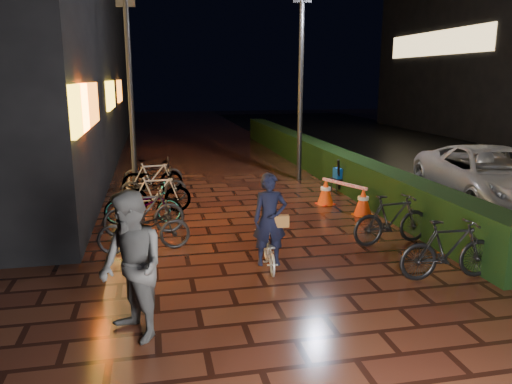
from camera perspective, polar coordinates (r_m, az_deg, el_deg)
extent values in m
plane|color=#381911|center=(9.00, 3.04, -7.64)|extent=(80.00, 80.00, 0.00)
cube|color=black|center=(17.25, 6.93, 4.00)|extent=(0.70, 20.00, 1.00)
imported|color=#515253|center=(6.27, -14.02, -8.29)|extent=(1.07, 1.14, 1.87)
imported|color=#AEADB2|center=(13.76, 25.39, 1.56)|extent=(3.32, 5.61, 1.46)
cube|color=yellow|center=(9.73, -19.50, 8.92)|extent=(0.08, 2.00, 0.90)
cube|color=orange|center=(11.22, -18.52, 9.44)|extent=(0.08, 3.00, 0.90)
cube|color=yellow|center=(17.19, -16.28, 10.60)|extent=(0.08, 2.80, 0.90)
cube|color=orange|center=(22.18, -15.34, 11.08)|extent=(0.08, 2.20, 0.90)
cube|color=black|center=(32.94, 26.49, 18.39)|extent=(8.00, 14.00, 14.00)
cube|color=#FFD88C|center=(30.50, 19.86, 15.70)|extent=(0.06, 10.00, 1.30)
cylinder|color=black|center=(15.53, 5.11, 11.57)|extent=(0.19, 0.19, 5.59)
cylinder|color=black|center=(14.37, -14.12, 10.47)|extent=(0.16, 0.16, 5.26)
cube|color=black|center=(14.50, -14.71, 20.48)|extent=(0.51, 0.15, 0.35)
imported|color=silver|center=(8.48, 1.48, -6.75)|extent=(0.50, 1.18, 0.61)
imported|color=black|center=(8.22, 1.59, -3.17)|extent=(0.59, 0.42, 1.55)
cube|color=#9C612A|center=(8.23, 2.84, -3.35)|extent=(0.28, 0.14, 0.20)
cone|color=red|center=(11.92, 12.15, -1.02)|extent=(0.43, 0.43, 0.68)
cone|color=#E03F0B|center=(12.78, 7.96, 0.09)|extent=(0.43, 0.43, 0.68)
cube|color=#E35C0B|center=(12.00, 12.07, -2.53)|extent=(0.49, 0.49, 0.03)
cube|color=red|center=(12.85, 7.92, -1.33)|extent=(0.49, 0.49, 0.03)
cube|color=red|center=(12.27, 10.04, 0.93)|extent=(0.65, 1.37, 0.07)
cube|color=black|center=(14.24, 9.69, 1.52)|extent=(0.55, 0.46, 0.04)
cylinder|color=black|center=(14.05, 9.18, 0.55)|extent=(0.03, 0.03, 0.36)
cylinder|color=black|center=(14.22, 10.71, 0.64)|extent=(0.03, 0.03, 0.36)
cylinder|color=black|center=(14.35, 8.62, 0.83)|extent=(0.03, 0.03, 0.36)
cylinder|color=black|center=(14.52, 10.13, 0.92)|extent=(0.03, 0.03, 0.36)
cube|color=#0D41A9|center=(14.21, 9.72, 2.15)|extent=(0.40, 0.34, 0.28)
cylinder|color=black|center=(14.03, 9.43, 1.95)|extent=(0.24, 0.37, 0.91)
imported|color=black|center=(12.00, -11.36, -0.13)|extent=(1.68, 0.59, 0.99)
imported|color=black|center=(10.39, -12.68, -2.23)|extent=(1.69, 0.66, 0.99)
imported|color=black|center=(9.46, -12.67, -4.05)|extent=(1.75, 0.76, 0.89)
imported|color=black|center=(11.20, -12.79, -1.40)|extent=(1.75, 0.78, 0.89)
imported|color=black|center=(14.80, -11.71, 2.13)|extent=(1.70, 0.60, 0.89)
imported|color=black|center=(13.11, -11.64, 0.74)|extent=(1.71, 0.63, 0.89)
imported|color=black|center=(13.98, -11.74, 1.70)|extent=(1.68, 0.63, 0.99)
imported|color=black|center=(9.96, 15.25, -3.05)|extent=(1.69, 0.64, 0.99)
imported|color=black|center=(8.54, 21.19, -6.16)|extent=(1.67, 0.54, 0.99)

